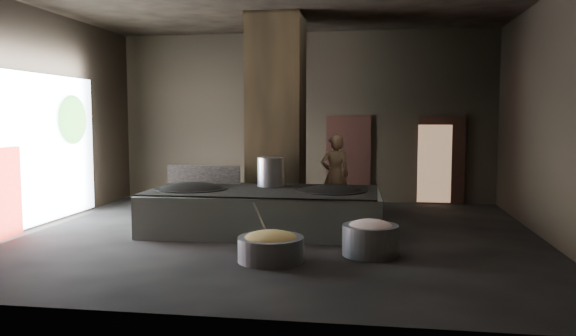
% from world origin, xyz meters
% --- Properties ---
extents(floor, '(10.00, 9.00, 0.10)m').
position_xyz_m(floor, '(0.00, 0.00, -0.05)').
color(floor, black).
rests_on(floor, ground).
extents(back_wall, '(10.00, 0.10, 4.50)m').
position_xyz_m(back_wall, '(0.00, 4.55, 2.25)').
color(back_wall, black).
rests_on(back_wall, ground).
extents(front_wall, '(10.00, 0.10, 4.50)m').
position_xyz_m(front_wall, '(0.00, -4.55, 2.25)').
color(front_wall, black).
rests_on(front_wall, ground).
extents(left_wall, '(0.10, 9.00, 4.50)m').
position_xyz_m(left_wall, '(-5.05, 0.00, 2.25)').
color(left_wall, black).
rests_on(left_wall, ground).
extents(right_wall, '(0.10, 9.00, 4.50)m').
position_xyz_m(right_wall, '(5.05, 0.00, 2.25)').
color(right_wall, black).
rests_on(right_wall, ground).
extents(pillar, '(1.20, 1.20, 4.50)m').
position_xyz_m(pillar, '(-0.30, 1.90, 2.25)').
color(pillar, black).
rests_on(pillar, ground).
extents(hearth_platform, '(4.64, 2.36, 0.79)m').
position_xyz_m(hearth_platform, '(-0.28, 0.30, 0.40)').
color(hearth_platform, '#B4C8B6').
rests_on(hearth_platform, ground).
extents(platform_cap, '(4.46, 2.14, 0.03)m').
position_xyz_m(platform_cap, '(-0.28, 0.30, 0.82)').
color(platform_cap, black).
rests_on(platform_cap, hearth_platform).
extents(wok_left, '(1.44, 1.44, 0.40)m').
position_xyz_m(wok_left, '(-1.73, 0.25, 0.75)').
color(wok_left, black).
rests_on(wok_left, hearth_platform).
extents(wok_left_rim, '(1.47, 1.47, 0.05)m').
position_xyz_m(wok_left_rim, '(-1.73, 0.25, 0.82)').
color(wok_left_rim, black).
rests_on(wok_left_rim, hearth_platform).
extents(wok_right, '(1.34, 1.34, 0.38)m').
position_xyz_m(wok_right, '(1.07, 0.35, 0.75)').
color(wok_right, black).
rests_on(wok_right, hearth_platform).
extents(wok_right_rim, '(1.37, 1.37, 0.05)m').
position_xyz_m(wok_right_rim, '(1.07, 0.35, 0.82)').
color(wok_right_rim, black).
rests_on(wok_right_rim, hearth_platform).
extents(stock_pot, '(0.55, 0.55, 0.59)m').
position_xyz_m(stock_pot, '(-0.23, 0.85, 1.13)').
color(stock_pot, '#A8ABAF').
rests_on(stock_pot, hearth_platform).
extents(splash_guard, '(1.59, 0.12, 0.40)m').
position_xyz_m(splash_guard, '(-1.73, 1.05, 1.03)').
color(splash_guard, black).
rests_on(splash_guard, hearth_platform).
extents(cook, '(0.77, 0.62, 1.85)m').
position_xyz_m(cook, '(0.99, 2.43, 0.92)').
color(cook, '#98764D').
rests_on(cook, ground).
extents(veg_basin, '(1.26, 1.26, 0.38)m').
position_xyz_m(veg_basin, '(0.29, -1.96, 0.19)').
color(veg_basin, slate).
rests_on(veg_basin, ground).
extents(veg_fill, '(0.86, 0.86, 0.26)m').
position_xyz_m(veg_fill, '(0.29, -1.96, 0.35)').
color(veg_fill, '#9BA851').
rests_on(veg_fill, veg_basin).
extents(ladle, '(0.28, 0.34, 0.74)m').
position_xyz_m(ladle, '(0.14, -1.81, 0.55)').
color(ladle, '#A8ABAF').
rests_on(ladle, veg_basin).
extents(meat_basin, '(1.20, 1.20, 0.50)m').
position_xyz_m(meat_basin, '(1.83, -1.35, 0.25)').
color(meat_basin, slate).
rests_on(meat_basin, ground).
extents(meat_fill, '(0.76, 0.76, 0.29)m').
position_xyz_m(meat_fill, '(1.83, -1.35, 0.45)').
color(meat_fill, tan).
rests_on(meat_fill, meat_basin).
extents(doorway_near, '(1.18, 0.08, 2.38)m').
position_xyz_m(doorway_near, '(1.20, 4.45, 1.10)').
color(doorway_near, black).
rests_on(doorway_near, ground).
extents(doorway_near_glow, '(0.89, 0.04, 2.10)m').
position_xyz_m(doorway_near_glow, '(1.38, 4.61, 1.05)').
color(doorway_near_glow, '#8C6647').
rests_on(doorway_near_glow, ground).
extents(doorway_far, '(1.18, 0.08, 2.38)m').
position_xyz_m(doorway_far, '(3.60, 4.45, 1.10)').
color(doorway_far, black).
rests_on(doorway_far, ground).
extents(doorway_far_glow, '(0.85, 0.04, 2.02)m').
position_xyz_m(doorway_far_glow, '(3.42, 4.40, 1.05)').
color(doorway_far_glow, '#8C6647').
rests_on(doorway_far_glow, ground).
extents(left_opening, '(0.04, 4.20, 3.10)m').
position_xyz_m(left_opening, '(-4.95, 0.20, 1.60)').
color(left_opening, white).
rests_on(left_opening, ground).
extents(pavilion_sliver, '(0.05, 0.90, 1.70)m').
position_xyz_m(pavilion_sliver, '(-4.88, -1.10, 0.85)').
color(pavilion_sliver, maroon).
rests_on(pavilion_sliver, ground).
extents(tree_silhouette, '(0.28, 1.10, 1.10)m').
position_xyz_m(tree_silhouette, '(-4.85, 1.30, 2.20)').
color(tree_silhouette, '#194714').
rests_on(tree_silhouette, left_opening).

